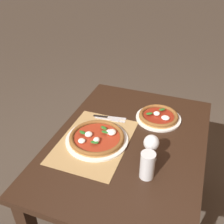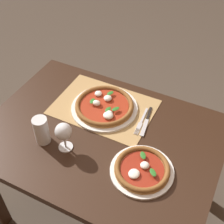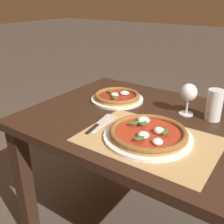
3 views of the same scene
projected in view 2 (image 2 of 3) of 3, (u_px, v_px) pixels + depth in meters
The scene contains 9 objects.
ground_plane at pixel (104, 208), 2.08m from camera, with size 24.00×24.00×0.00m, color #473D33.
dining_table at pixel (101, 149), 1.64m from camera, with size 1.18×0.86×0.74m.
paper_placemat at pixel (104, 107), 1.70m from camera, with size 0.53×0.38×0.00m, color #A88451.
pizza_near at pixel (104, 106), 1.67m from camera, with size 0.36×0.36×0.05m.
pizza_far at pixel (142, 169), 1.38m from camera, with size 0.29×0.29×0.05m.
wine_glass at pixel (64, 133), 1.43m from camera, with size 0.08×0.08×0.16m.
pint_glass at pixel (42, 131), 1.48m from camera, with size 0.07×0.07×0.15m.
fork at pixel (141, 121), 1.62m from camera, with size 0.03×0.20×0.00m.
knife at pixel (146, 121), 1.62m from camera, with size 0.05×0.21×0.01m.
Camera 2 is at (-0.52, 0.90, 1.91)m, focal length 50.00 mm.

